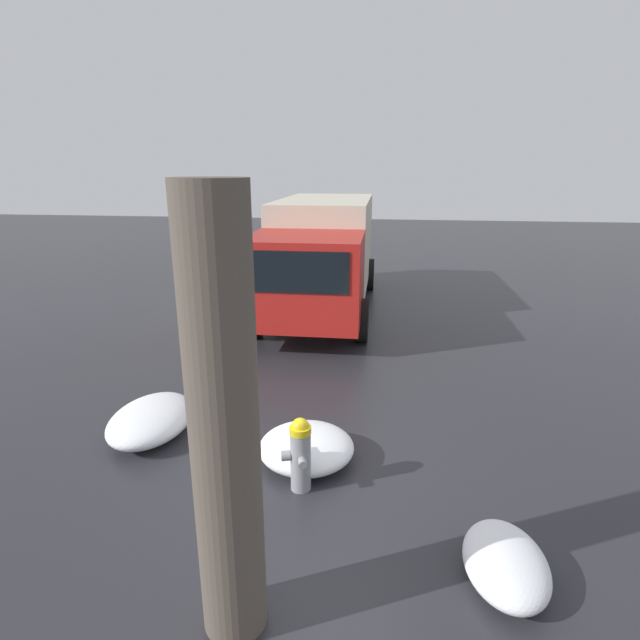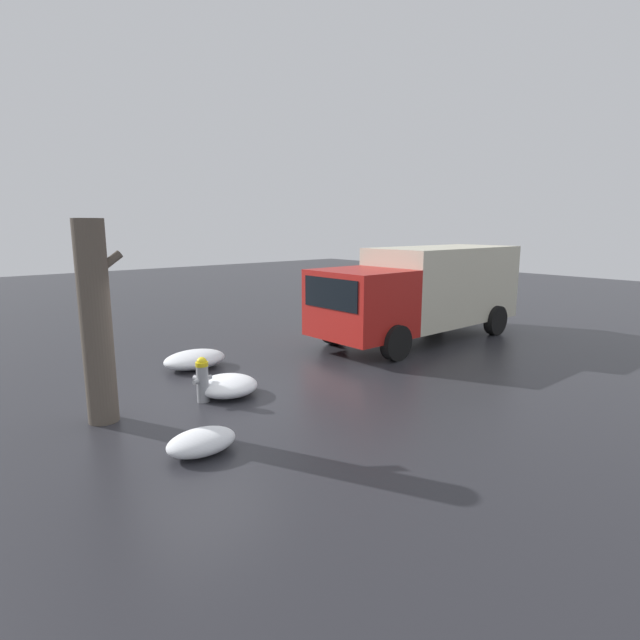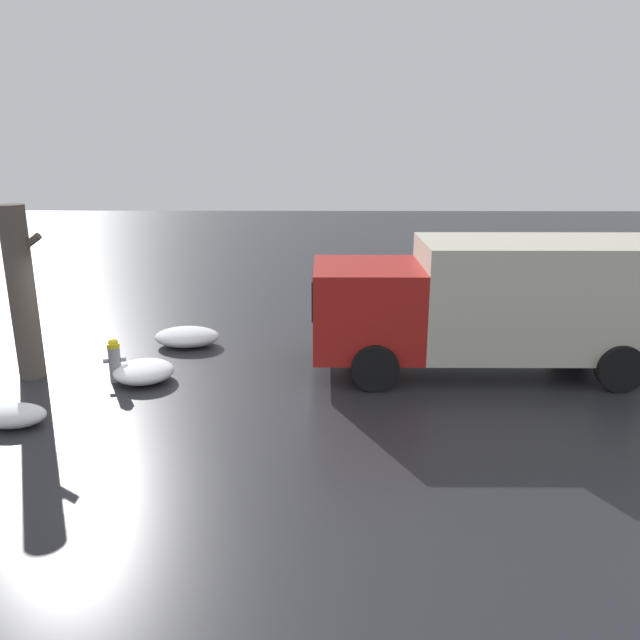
# 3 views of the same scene
# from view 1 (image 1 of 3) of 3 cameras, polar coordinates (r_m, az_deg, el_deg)

# --- Properties ---
(ground_plane) EXTENTS (60.00, 60.00, 0.00)m
(ground_plane) POSITION_cam_1_polar(r_m,az_deg,el_deg) (5.94, -2.18, -18.64)
(ground_plane) COLOR #28282D
(fire_hydrant) EXTENTS (0.44, 0.34, 0.87)m
(fire_hydrant) POSITION_cam_1_polar(r_m,az_deg,el_deg) (5.69, -2.27, -14.97)
(fire_hydrant) COLOR gray
(fire_hydrant) RESTS_ON ground_plane
(tree_trunk) EXTENTS (0.76, 0.50, 3.41)m
(tree_trunk) POSITION_cam_1_polar(r_m,az_deg,el_deg) (3.64, -10.87, -12.05)
(tree_trunk) COLOR brown
(tree_trunk) RESTS_ON ground_plane
(delivery_truck) EXTENTS (7.01, 2.56, 2.67)m
(delivery_truck) POSITION_cam_1_polar(r_m,az_deg,el_deg) (12.53, 0.17, 7.98)
(delivery_truck) COLOR red
(delivery_truck) RESTS_ON ground_plane
(snow_pile_by_hydrant) EXTENTS (1.05, 0.72, 0.35)m
(snow_pile_by_hydrant) POSITION_cam_1_polar(r_m,az_deg,el_deg) (5.08, 20.43, -24.60)
(snow_pile_by_hydrant) COLOR white
(snow_pile_by_hydrant) RESTS_ON ground_plane
(snow_pile_curbside) EXTENTS (1.47, 1.04, 0.42)m
(snow_pile_curbside) POSITION_cam_1_polar(r_m,az_deg,el_deg) (7.22, -18.72, -10.71)
(snow_pile_curbside) COLOR white
(snow_pile_curbside) RESTS_ON ground_plane
(snow_pile_by_tree) EXTENTS (1.17, 1.16, 0.39)m
(snow_pile_by_tree) POSITION_cam_1_polar(r_m,az_deg,el_deg) (6.29, -1.55, -14.32)
(snow_pile_by_tree) COLOR white
(snow_pile_by_tree) RESTS_ON ground_plane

